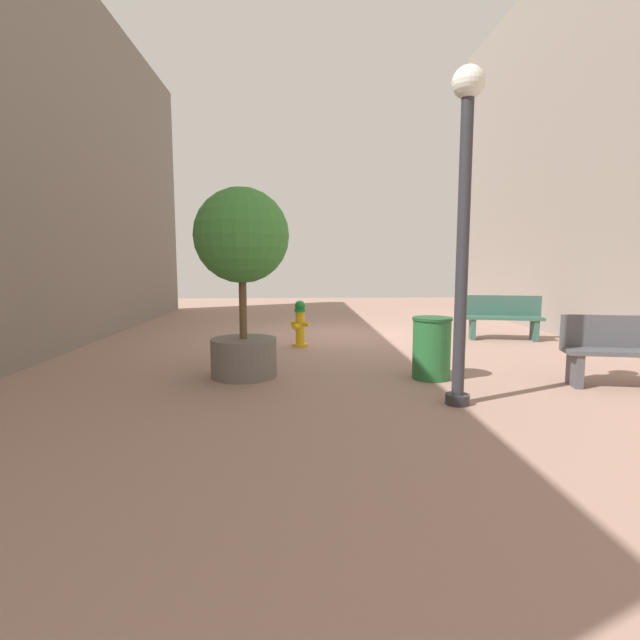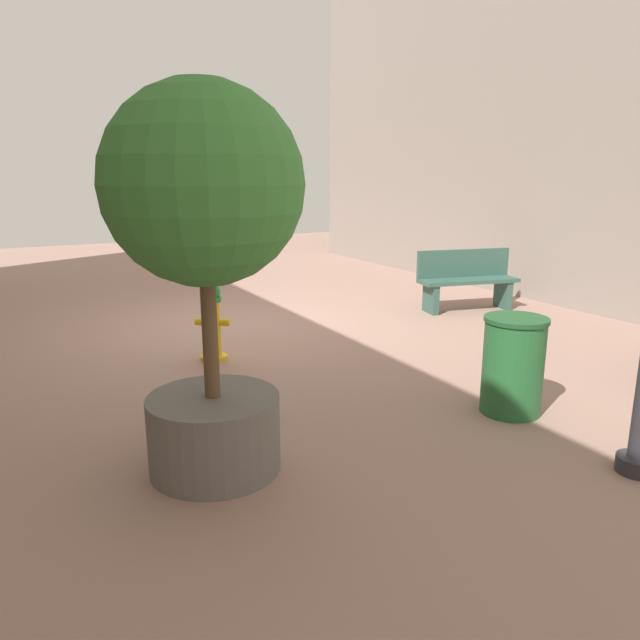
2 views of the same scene
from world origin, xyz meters
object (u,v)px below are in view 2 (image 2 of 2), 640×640
fire_hydrant (212,322)px  trash_bin (513,365)px  bench_near (466,279)px  planter_tree (205,231)px

fire_hydrant → trash_bin: (-1.87, 2.78, -0.01)m
trash_bin → fire_hydrant: bearing=-56.1°
bench_near → planter_tree: (5.22, 3.16, 1.24)m
bench_near → planter_tree: size_ratio=0.61×
planter_tree → trash_bin: bearing=174.6°
planter_tree → bench_near: bearing=-148.8°
bench_near → planter_tree: bearing=31.2°
bench_near → trash_bin: bearing=53.5°
fire_hydrant → bench_near: bench_near is taller
planter_tree → fire_hydrant: bearing=-108.2°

